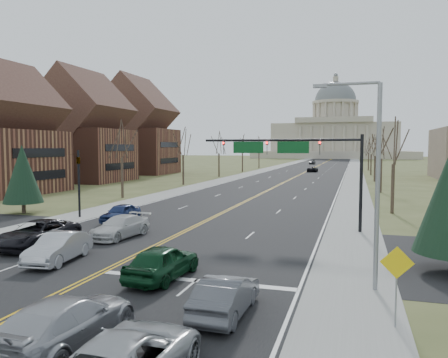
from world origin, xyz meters
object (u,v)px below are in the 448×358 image
Objects in this scene: street_light at (372,171)px; car_nb_outer_lead at (226,295)px; warn_sign at (397,271)px; signal_left at (79,176)px; car_far_nb at (313,169)px; signal_mast at (292,154)px; car_sb_outer_lead at (38,234)px; car_far_sb at (312,162)px; car_sb_inner_second at (120,227)px; car_sb_inner_lead at (59,247)px; car_sb_outer_second at (121,213)px; car_nb_inner_second at (66,322)px; car_nb_inner_lead at (163,262)px.

street_light is 2.03× the size of car_nb_outer_lead.
warn_sign is at bearing -173.59° from car_nb_outer_lead.
car_far_nb is (13.23, 79.19, -3.00)m from signal_left.
street_light is at bearing -68.59° from signal_mast.
car_sb_outer_lead is 1.17× the size of car_far_nb.
car_sb_inner_second is at bearing -87.31° from car_far_sb.
car_nb_outer_lead is 11.84m from car_sb_inner_lead.
warn_sign reaches higher than car_sb_inner_lead.
car_sb_inner_lead reaches higher than car_sb_inner_second.
warn_sign reaches higher than car_sb_inner_second.
signal_mast reaches higher than car_sb_outer_lead.
car_sb_outer_second is (-20.18, 16.35, -1.25)m from warn_sign.
car_nb_inner_second reaches higher than car_far_nb.
signal_mast is 2.50× the size of car_nb_inner_lead.
car_far_nb is (-5.80, 97.30, -0.03)m from car_nb_outer_lead.
car_sb_outer_lead is (-14.50, 7.33, 0.08)m from car_nb_outer_lead.
car_sb_inner_lead reaches higher than car_sb_outer_second.
street_light is 93.45m from car_far_nb.
car_far_nb is (-1.67, 93.90, -0.12)m from car_nb_inner_lead.
signal_left is at bearing 114.13° from car_sb_inner_lead.
car_nb_inner_lead is 0.96× the size of car_far_nb.
warn_sign is 0.57× the size of car_far_nb.
signal_mast reaches higher than car_far_sb.
car_sb_inner_lead is (8.14, -13.47, -2.92)m from signal_left.
car_nb_outer_lead is 0.92× the size of car_far_sb.
signal_mast is 2.51× the size of car_far_sb.
car_sb_outer_lead is at bearing -124.22° from car_sb_inner_second.
car_sb_outer_lead is at bearing 172.14° from street_light.
signal_mast is at bearing -100.95° from car_nb_inner_lead.
signal_mast reaches higher than car_sb_inner_second.
car_far_sb is at bearing -86.02° from car_nb_inner_second.
car_nb_inner_second is at bearing -58.48° from car_sb_inner_lead.
car_nb_inner_second is 15.46m from car_sb_outer_lead.
signal_left is 0.66× the size of street_light.
car_sb_outer_lead is at bearing -90.16° from car_sb_outer_second.
warn_sign is 97.43m from car_far_nb.
car_nb_outer_lead is 97.47m from car_far_nb.
car_far_sb reaches higher than car_sb_outer_lead.
signal_left is 1.26× the size of car_sb_inner_lead.
street_light is at bearing -135.34° from car_nb_inner_second.
signal_mast reaches higher than car_sb_inner_lead.
street_light is at bearing -7.13° from car_sb_inner_lead.
car_sb_inner_second is at bearing 83.83° from car_sb_inner_lead.
car_sb_outer_second is at bearing 127.02° from car_sb_inner_second.
signal_mast reaches higher than car_nb_inner_lead.
signal_left is at bearing 147.01° from car_sb_inner_second.
car_sb_inner_second is 86.15m from car_far_nb.
street_light is (5.29, -13.50, -0.54)m from signal_mast.
car_nb_outer_lead is 15.77m from car_sb_inner_second.
car_nb_inner_second reaches higher than car_sb_inner_lead.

